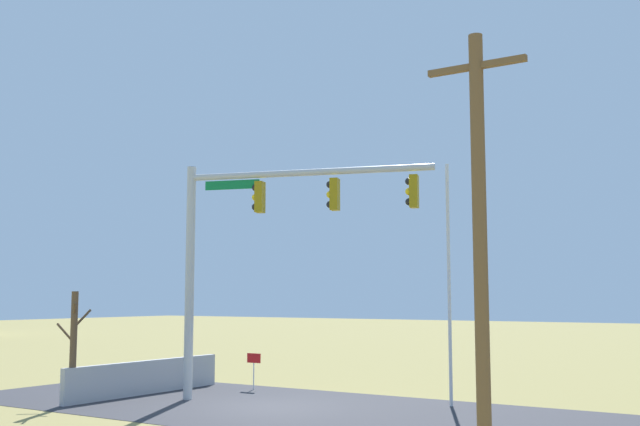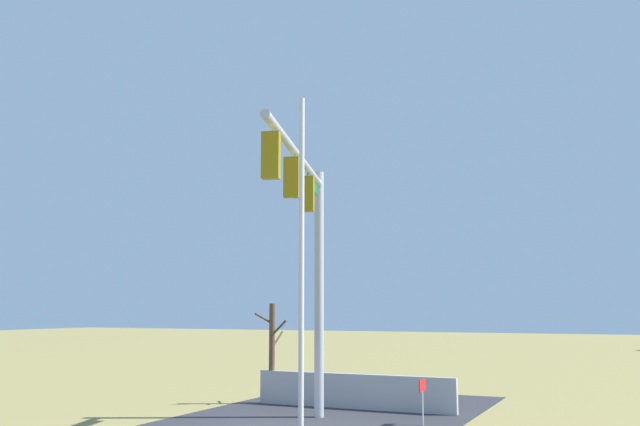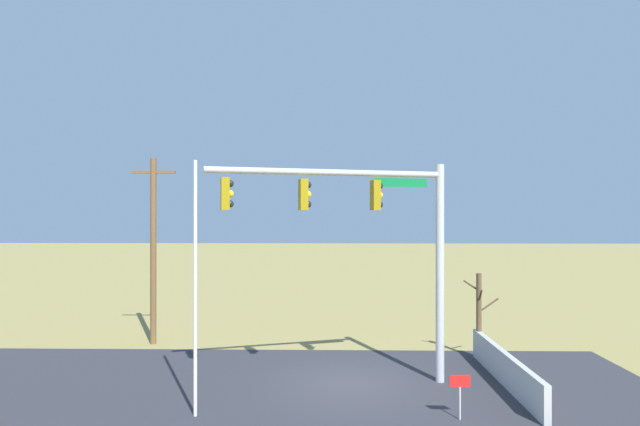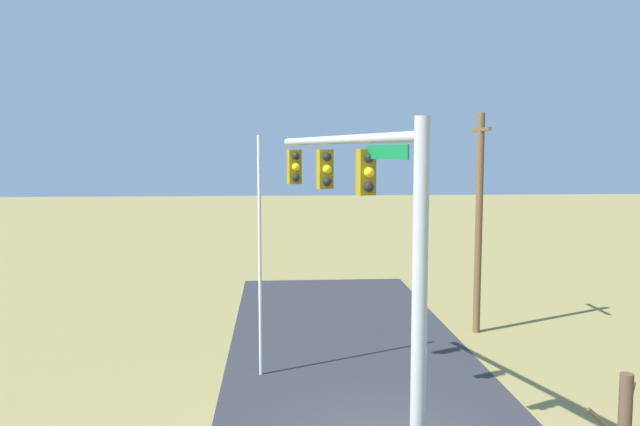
% 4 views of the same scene
% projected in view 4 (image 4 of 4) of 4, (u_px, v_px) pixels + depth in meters
% --- Properties ---
extents(road_surface, '(28.00, 8.00, 0.01)m').
position_uv_depth(road_surface, '(359.00, 376.00, 18.60)').
color(road_surface, '#2D2D33').
rests_on(road_surface, ground_plane).
extents(signal_mast, '(7.52, 2.44, 7.24)m').
position_uv_depth(signal_mast, '(366.00, 220.00, 13.22)').
color(signal_mast, '#B2B5BA').
rests_on(signal_mast, ground_plane).
extents(flagpole, '(0.10, 0.10, 7.08)m').
position_uv_depth(flagpole, '(260.00, 257.00, 18.39)').
color(flagpole, silver).
rests_on(flagpole, ground_plane).
extents(utility_pole, '(1.90, 0.26, 7.99)m').
position_uv_depth(utility_pole, '(479.00, 220.00, 22.73)').
color(utility_pole, brown).
rests_on(utility_pole, ground_plane).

